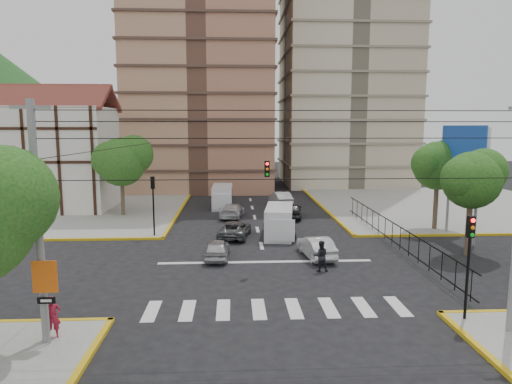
{
  "coord_description": "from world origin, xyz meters",
  "views": [
    {
      "loc": [
        -1.91,
        -25.6,
        8.18
      ],
      "look_at": [
        -0.45,
        3.35,
        4.0
      ],
      "focal_mm": 32.0,
      "sensor_mm": 36.0,
      "label": 1
    }
  ],
  "objects": [
    {
      "name": "district_sign",
      "position": [
        -8.8,
        -9.24,
        2.45
      ],
      "size": [
        0.9,
        0.12,
        3.2
      ],
      "color": "slate",
      "rests_on": "ground"
    },
    {
      "name": "utility_pole_sw",
      "position": [
        -9.0,
        -9.0,
        4.77
      ],
      "size": [
        1.4,
        0.28,
        9.0
      ],
      "color": "slate",
      "rests_on": "ground"
    },
    {
      "name": "sidewalk_ne",
      "position": [
        20.0,
        20.0,
        0.07
      ],
      "size": [
        26.0,
        26.0,
        0.15
      ],
      "primitive_type": "cube",
      "color": "gray",
      "rests_on": "ground"
    },
    {
      "name": "sidewalk_nw",
      "position": [
        -20.0,
        20.0,
        0.07
      ],
      "size": [
        26.0,
        26.0,
        0.15
      ],
      "primitive_type": "cube",
      "color": "gray",
      "rests_on": "ground"
    },
    {
      "name": "car_white_rear_right",
      "position": [
        3.0,
        21.24,
        0.73
      ],
      "size": [
        2.27,
        4.6,
        1.45
      ],
      "primitive_type": "imported",
      "rotation": [
        0.0,
        0.0,
        3.31
      ],
      "color": "silver",
      "rests_on": "ground"
    },
    {
      "name": "van_left_lane",
      "position": [
        -3.03,
        19.94,
        1.08
      ],
      "size": [
        2.09,
        4.96,
        2.23
      ],
      "rotation": [
        0.0,
        0.0,
        -0.01
      ],
      "color": "silver",
      "rests_on": "ground"
    },
    {
      "name": "car_silver_rear_left",
      "position": [
        -2.01,
        15.08,
        0.64
      ],
      "size": [
        2.52,
        4.66,
        1.28
      ],
      "primitive_type": "imported",
      "rotation": [
        0.0,
        0.0,
        2.97
      ],
      "color": "silver",
      "rests_on": "ground"
    },
    {
      "name": "tree_tudor",
      "position": [
        -11.9,
        16.01,
        5.22
      ],
      "size": [
        5.39,
        4.4,
        7.43
      ],
      "color": "#473828",
      "rests_on": "ground"
    },
    {
      "name": "traffic_light_nw",
      "position": [
        -7.8,
        7.8,
        3.11
      ],
      "size": [
        0.28,
        0.22,
        4.4
      ],
      "color": "black",
      "rests_on": "ground"
    },
    {
      "name": "van_right_lane",
      "position": [
        1.51,
        7.54,
        1.09
      ],
      "size": [
        2.6,
        5.19,
        2.24
      ],
      "rotation": [
        0.0,
        0.0,
        -0.14
      ],
      "color": "silver",
      "rests_on": "ground"
    },
    {
      "name": "car_white_front_right",
      "position": [
        3.28,
        2.03,
        0.68
      ],
      "size": [
        1.97,
        4.29,
        1.36
      ],
      "primitive_type": "imported",
      "rotation": [
        0.0,
        0.0,
        3.27
      ],
      "color": "silver",
      "rests_on": "ground"
    },
    {
      "name": "stop_line",
      "position": [
        0.0,
        1.2,
        0.01
      ],
      "size": [
        13.0,
        0.4,
        0.01
      ],
      "primitive_type": "cube",
      "color": "silver",
      "rests_on": "ground"
    },
    {
      "name": "crosswalk_stripes",
      "position": [
        0.0,
        -6.0,
        0.01
      ],
      "size": [
        12.0,
        2.4,
        0.01
      ],
      "primitive_type": "cube",
      "color": "silver",
      "rests_on": "ground"
    },
    {
      "name": "pedestrian_sw_corner",
      "position": [
        -8.85,
        -8.7,
        0.96
      ],
      "size": [
        0.7,
        0.6,
        1.62
      ],
      "primitive_type": "imported",
      "rotation": [
        0.0,
        0.0,
        0.42
      ],
      "color": "maroon",
      "rests_on": "sidewalk_sw"
    },
    {
      "name": "pedestrian_crosswalk",
      "position": [
        3.01,
        -0.75,
        0.89
      ],
      "size": [
        0.88,
        0.69,
        1.78
      ],
      "primitive_type": "imported",
      "rotation": [
        0.0,
        0.0,
        3.12
      ],
      "color": "black",
      "rests_on": "ground"
    },
    {
      "name": "billboard",
      "position": [
        14.45,
        6.0,
        6.0
      ],
      "size": [
        0.36,
        6.2,
        8.1
      ],
      "color": "slate",
      "rests_on": "ground"
    },
    {
      "name": "tree_park_a",
      "position": [
        13.08,
        2.01,
        5.01
      ],
      "size": [
        4.41,
        3.6,
        6.83
      ],
      "color": "#473828",
      "rests_on": "ground"
    },
    {
      "name": "park_fence",
      "position": [
        9.0,
        4.5,
        0.0
      ],
      "size": [
        0.1,
        22.5,
        1.66
      ],
      "primitive_type": null,
      "color": "black",
      "rests_on": "ground"
    },
    {
      "name": "tudor_building",
      "position": [
        -19.0,
        20.0,
        5.25
      ],
      "size": [
        10.8,
        8.05,
        12.23
      ],
      "color": "silver",
      "rests_on": "ground"
    },
    {
      "name": "tower_tan",
      "position": [
        -6.0,
        36.0,
        24.0
      ],
      "size": [
        18.0,
        16.0,
        48.0
      ],
      "primitive_type": "cube",
      "color": "#A76B53",
      "rests_on": "ground"
    },
    {
      "name": "traffic_light_se",
      "position": [
        7.8,
        -7.8,
        3.11
      ],
      "size": [
        0.28,
        0.22,
        4.4
      ],
      "color": "black",
      "rests_on": "ground"
    },
    {
      "name": "tower_beige",
      "position": [
        14.0,
        40.0,
        24.0
      ],
      "size": [
        17.0,
        16.0,
        48.0
      ],
      "primitive_type": "cube",
      "color": "tan",
      "rests_on": "ground"
    },
    {
      "name": "car_grey_mid_left",
      "position": [
        -1.82,
        7.59,
        0.62
      ],
      "size": [
        2.76,
        4.72,
        1.23
      ],
      "primitive_type": "imported",
      "rotation": [
        0.0,
        0.0,
        2.97
      ],
      "color": "#5A5E62",
      "rests_on": "ground"
    },
    {
      "name": "traffic_light_hanging",
      "position": [
        0.0,
        -2.04,
        5.9
      ],
      "size": [
        18.0,
        9.12,
        0.92
      ],
      "color": "black",
      "rests_on": "ground"
    },
    {
      "name": "car_darkgrey_mid_right",
      "position": [
        3.33,
        14.46,
        0.73
      ],
      "size": [
        2.3,
        4.49,
        1.46
      ],
      "primitive_type": "imported",
      "rotation": [
        0.0,
        0.0,
        3.0
      ],
      "color": "#28282A",
      "rests_on": "ground"
    },
    {
      "name": "ground",
      "position": [
        0.0,
        0.0,
        0.0
      ],
      "size": [
        160.0,
        160.0,
        0.0
      ],
      "primitive_type": "plane",
      "color": "black",
      "rests_on": "ground"
    },
    {
      "name": "car_silver_front_left",
      "position": [
        -2.94,
        2.1,
        0.62
      ],
      "size": [
        1.6,
        3.7,
        1.24
      ],
      "primitive_type": "imported",
      "rotation": [
        0.0,
        0.0,
        3.1
      ],
      "color": "#B5B6BB",
      "rests_on": "ground"
    },
    {
      "name": "tree_park_c",
      "position": [
        14.09,
        9.01,
        5.34
      ],
      "size": [
        4.65,
        3.8,
        7.25
      ],
      "color": "#473828",
      "rests_on": "ground"
    }
  ]
}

